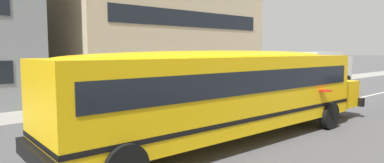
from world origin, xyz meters
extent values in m
plane|color=#4C4C4F|center=(0.00, 0.00, 0.00)|extent=(400.00, 400.00, 0.00)
cube|color=gray|center=(0.00, 7.49, 0.01)|extent=(120.00, 3.00, 0.01)
cube|color=silver|center=(0.00, 0.00, 0.00)|extent=(110.00, 0.16, 0.01)
cube|color=yellow|center=(-0.06, -1.32, 1.64)|extent=(11.30, 2.76, 2.25)
cube|color=yellow|center=(6.38, -1.44, 1.07)|extent=(1.68, 2.18, 1.13)
cube|color=black|center=(7.20, -1.45, 0.70)|extent=(0.25, 2.56, 0.37)
cube|color=black|center=(-5.77, -1.21, 0.70)|extent=(0.25, 2.56, 0.37)
cube|color=black|center=(-0.06, -1.32, 2.04)|extent=(10.62, 2.79, 0.65)
cube|color=black|center=(-0.06, -1.32, 0.97)|extent=(11.32, 2.79, 0.12)
ellipsoid|color=yellow|center=(-0.06, -1.32, 2.76)|extent=(10.84, 2.55, 0.37)
cylinder|color=red|center=(3.51, -2.85, 1.52)|extent=(0.46, 0.46, 0.03)
cylinder|color=black|center=(4.24, -0.12, 0.51)|extent=(1.03, 0.31, 1.02)
cylinder|color=black|center=(4.19, -2.68, 0.51)|extent=(1.03, 0.31, 1.02)
cylinder|color=black|center=(-4.31, 0.04, 0.51)|extent=(1.03, 0.31, 1.02)
cube|color=#C1B28E|center=(11.22, 4.86, 0.65)|extent=(3.95, 1.82, 0.70)
cube|color=black|center=(11.07, 4.86, 1.32)|extent=(2.25, 1.63, 0.64)
cylinder|color=black|center=(12.55, 5.66, 0.30)|extent=(0.61, 0.20, 0.60)
cylinder|color=black|center=(12.49, 3.97, 0.30)|extent=(0.61, 0.20, 0.60)
cylinder|color=black|center=(9.95, 5.75, 0.30)|extent=(0.61, 0.20, 0.60)
cylinder|color=black|center=(9.90, 4.05, 0.30)|extent=(0.61, 0.20, 0.60)
cube|color=silver|center=(20.41, 4.92, 1.42)|extent=(1.81, 2.21, 2.00)
cube|color=black|center=(21.33, 4.92, 1.72)|extent=(0.05, 1.85, 0.70)
cube|color=silver|center=(17.41, 4.94, 1.62)|extent=(4.21, 2.22, 2.40)
cylinder|color=black|center=(20.41, 6.02, 0.42)|extent=(0.84, 0.26, 0.84)
cylinder|color=black|center=(20.40, 3.82, 0.42)|extent=(0.84, 0.26, 0.84)
cylinder|color=black|center=(16.84, 6.04, 0.42)|extent=(0.84, 0.26, 0.84)
cylinder|color=black|center=(16.83, 3.84, 0.42)|extent=(0.84, 0.26, 0.84)
cube|color=#C6B28E|center=(7.63, 15.10, 6.40)|extent=(15.54, 12.22, 12.80)
cube|color=black|center=(7.63, 8.97, 1.92)|extent=(13.05, 0.04, 1.10)
cube|color=black|center=(7.63, 8.97, 5.12)|extent=(13.05, 0.04, 1.10)
camera|label=1|loc=(-7.69, -8.49, 2.95)|focal=30.75mm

